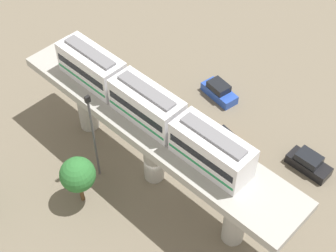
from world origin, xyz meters
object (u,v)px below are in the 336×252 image
at_px(parked_car_orange, 225,142).
at_px(tree_near_viaduct, 78,175).
at_px(train, 147,105).
at_px(parked_car_blue, 219,91).
at_px(signal_post, 93,134).
at_px(parked_car_black, 309,163).

distance_m(parked_car_orange, tree_near_viaduct, 14.98).
distance_m(train, parked_car_blue, 15.14).
bearing_deg(tree_near_viaduct, signal_post, 20.84).
bearing_deg(train, parked_car_orange, -23.55).
bearing_deg(parked_car_black, train, 136.30).
height_order(train, parked_car_black, train).
height_order(parked_car_orange, tree_near_viaduct, tree_near_viaduct).
bearing_deg(parked_car_orange, tree_near_viaduct, 167.69).
relative_size(train, tree_near_viaduct, 3.91).
height_order(parked_car_orange, parked_car_black, same).
bearing_deg(signal_post, parked_car_black, -44.32).
xyz_separation_m(parked_car_blue, signal_post, (-15.93, 1.35, 4.82)).
relative_size(parked_car_blue, parked_car_black, 1.05).
xyz_separation_m(train, signal_post, (-3.40, 3.31, -3.45)).
height_order(parked_car_orange, signal_post, signal_post).
distance_m(parked_car_black, tree_near_viaduct, 21.53).
xyz_separation_m(train, tree_near_viaduct, (-6.38, 2.17, -5.36)).
bearing_deg(parked_car_orange, signal_post, 157.84).
distance_m(tree_near_viaduct, signal_post, 3.72).
bearing_deg(signal_post, train, -44.20).
height_order(train, parked_car_blue, train).
relative_size(parked_car_orange, parked_car_black, 1.05).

